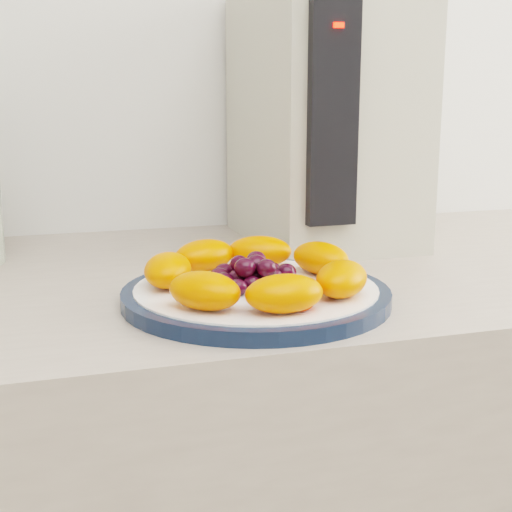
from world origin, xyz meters
name	(u,v)px	position (x,y,z in m)	size (l,w,h in m)	color
plate_rim	(256,296)	(-0.03, 1.05, 0.91)	(0.28, 0.28, 0.01)	#0E1B31
plate_face	(256,295)	(-0.03, 1.05, 0.91)	(0.25, 0.25, 0.02)	white
appliance_body	(323,116)	(0.16, 1.34, 1.08)	(0.21, 0.29, 0.37)	#AFAA96
appliance_panel	(332,115)	(0.11, 1.19, 1.09)	(0.06, 0.02, 0.27)	black
appliance_led	(338,25)	(0.11, 1.18, 1.19)	(0.01, 0.01, 0.01)	#FF0C05
fruit_plate	(255,271)	(-0.03, 1.05, 0.93)	(0.24, 0.24, 0.04)	#FF5000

